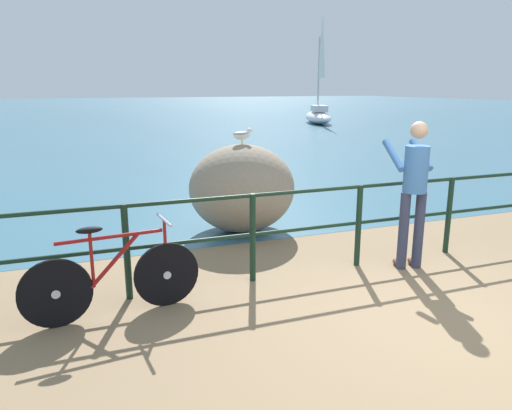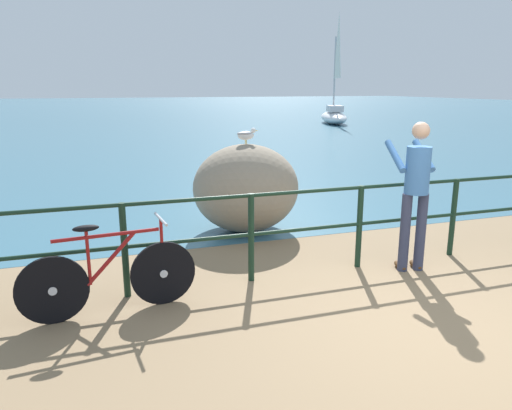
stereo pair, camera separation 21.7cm
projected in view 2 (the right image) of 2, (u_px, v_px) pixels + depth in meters
ground_plane at (161, 134)px, 22.92m from camera, size 120.00×120.00×0.10m
sea_surface at (124, 108)px, 48.65m from camera, size 120.00×90.00×0.01m
promenade_railing at (360, 217)px, 5.83m from camera, size 8.35×0.07×1.02m
bicycle at (110, 276)px, 4.67m from camera, size 1.70×0.48×0.92m
person_at_railing at (415, 190)px, 5.66m from camera, size 0.52×0.67×1.78m
breakwater_boulder_main at (246, 188)px, 7.33m from camera, size 1.61×1.49×1.33m
seagull at (246, 135)px, 7.18m from camera, size 0.34×0.14×0.23m
sailboat at (334, 112)px, 28.30m from camera, size 2.53×4.59×6.16m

